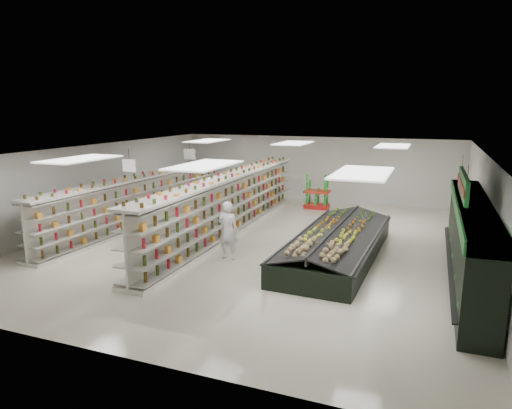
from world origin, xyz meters
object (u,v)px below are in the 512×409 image
at_px(gondola_left, 145,202).
at_px(soda_endcap, 317,193).
at_px(shopper_background, 231,190).
at_px(shopper_main, 228,230).
at_px(produce_island, 337,243).
at_px(gondola_center, 229,207).

distance_m(gondola_left, soda_endcap, 7.89).
bearing_deg(soda_endcap, shopper_background, -152.26).
bearing_deg(shopper_main, gondola_left, -26.93).
height_order(produce_island, shopper_background, shopper_background).
bearing_deg(gondola_center, shopper_main, -66.28).
bearing_deg(shopper_background, soda_endcap, -52.27).
height_order(gondola_center, shopper_main, gondola_center).
height_order(gondola_center, soda_endcap, gondola_center).
bearing_deg(gondola_left, produce_island, -7.35).
relative_size(gondola_left, gondola_center, 0.91).
bearing_deg(shopper_background, gondola_left, 157.55).
height_order(gondola_left, shopper_main, gondola_left).
relative_size(gondola_left, shopper_background, 6.04).
relative_size(produce_island, shopper_background, 3.65).
distance_m(soda_endcap, shopper_background, 4.03).
relative_size(produce_island, soda_endcap, 4.61).
height_order(soda_endcap, shopper_background, shopper_background).
height_order(gondola_center, produce_island, gondola_center).
bearing_deg(gondola_left, shopper_background, 60.26).
xyz_separation_m(soda_endcap, shopper_background, (-3.56, -1.87, 0.22)).
height_order(produce_island, shopper_main, shopper_main).
relative_size(shopper_main, shopper_background, 0.97).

